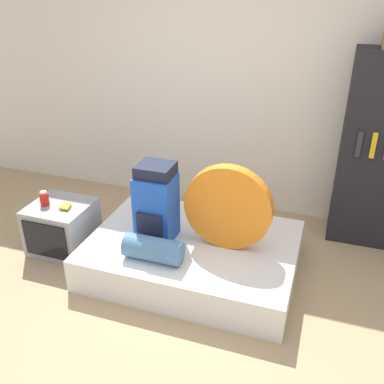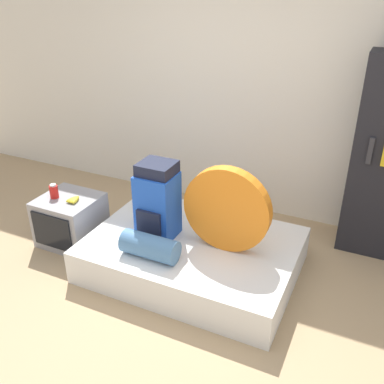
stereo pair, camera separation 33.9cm
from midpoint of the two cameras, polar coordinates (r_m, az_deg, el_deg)
ground_plane at (r=3.24m, az=-1.62°, el=-17.86°), size 16.00×16.00×0.00m
wall_back at (r=4.34m, az=10.75°, el=13.40°), size 8.00×0.05×2.60m
bed at (r=3.69m, az=2.78°, el=-8.40°), size 1.72×1.24×0.30m
backpack at (r=3.52m, az=-1.90°, el=-1.33°), size 0.31×0.32×0.66m
tent_bag at (r=3.36m, az=7.57°, el=-2.39°), size 0.71×0.10×0.71m
sleeping_roll at (r=3.36m, az=-2.77°, el=-7.36°), size 0.46×0.19×0.19m
television at (r=4.13m, az=-13.65°, el=-3.70°), size 0.53×0.52×0.46m
canister at (r=4.04m, az=-15.70°, el=0.03°), size 0.08×0.08×0.13m
banana_bunch at (r=3.95m, az=-13.12°, el=-1.05°), size 0.11×0.14×0.04m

